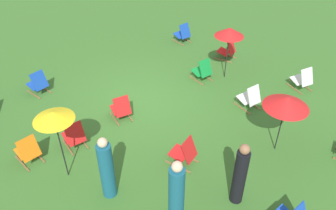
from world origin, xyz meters
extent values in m
plane|color=#386B28|center=(0.00, 0.00, 0.00)|extent=(40.00, 40.00, 0.00)
cube|color=olive|center=(-2.48, 2.54, 0.02)|extent=(0.14, 0.76, 0.04)
cube|color=olive|center=(-2.05, 2.48, 0.02)|extent=(0.14, 0.76, 0.04)
cube|color=white|center=(-2.28, 2.41, 0.27)|extent=(0.54, 0.50, 0.13)
cube|color=white|center=(-2.24, 2.70, 0.55)|extent=(0.51, 0.31, 0.57)
cylinder|color=olive|center=(-2.31, 2.21, 0.20)|extent=(0.44, 0.09, 0.03)
cube|color=olive|center=(2.05, -2.86, 0.02)|extent=(0.14, 0.76, 0.04)
cube|color=olive|center=(2.48, -2.80, 0.02)|extent=(0.14, 0.76, 0.04)
cube|color=#1947B7|center=(2.28, -2.93, 0.27)|extent=(0.54, 0.50, 0.13)
cube|color=#1947B7|center=(2.24, -2.63, 0.55)|extent=(0.51, 0.31, 0.57)
cylinder|color=olive|center=(2.31, -3.13, 0.20)|extent=(0.44, 0.09, 0.03)
cube|color=olive|center=(-4.47, -0.08, 0.02)|extent=(0.25, 0.74, 0.04)
cube|color=olive|center=(-4.04, 0.04, 0.02)|extent=(0.25, 0.74, 0.04)
cube|color=red|center=(-4.23, -0.11, 0.27)|extent=(0.58, 0.55, 0.13)
cube|color=red|center=(-4.31, 0.17, 0.55)|extent=(0.53, 0.37, 0.57)
cylinder|color=olive|center=(-4.17, -0.31, 0.20)|extent=(0.43, 0.15, 0.03)
cube|color=olive|center=(0.78, 2.76, 0.02)|extent=(0.22, 0.75, 0.04)
cube|color=olive|center=(1.20, 2.87, 0.02)|extent=(0.22, 0.75, 0.04)
cube|color=red|center=(1.02, 2.71, 0.27)|extent=(0.57, 0.54, 0.13)
cube|color=red|center=(0.94, 3.01, 0.55)|extent=(0.53, 0.36, 0.57)
cylinder|color=olive|center=(1.06, 2.52, 0.20)|extent=(0.43, 0.14, 0.03)
cube|color=olive|center=(-4.27, -2.27, 0.02)|extent=(0.08, 0.76, 0.04)
cube|color=olive|center=(-3.83, -2.30, 0.02)|extent=(0.08, 0.76, 0.04)
cube|color=#1947B7|center=(-4.06, -2.38, 0.27)|extent=(0.50, 0.46, 0.13)
cube|color=#1947B7|center=(-4.04, -2.08, 0.55)|extent=(0.49, 0.27, 0.57)
cylinder|color=olive|center=(-4.07, -2.58, 0.20)|extent=(0.44, 0.05, 0.03)
cube|color=olive|center=(-4.70, 3.15, 0.02)|extent=(0.25, 0.74, 0.04)
cube|color=olive|center=(-4.27, 3.02, 0.02)|extent=(0.25, 0.74, 0.04)
cube|color=white|center=(-4.51, 2.99, 0.27)|extent=(0.58, 0.55, 0.13)
cube|color=white|center=(-4.43, 3.28, 0.55)|extent=(0.53, 0.37, 0.57)
cylinder|color=olive|center=(-4.57, 2.80, 0.20)|extent=(0.43, 0.15, 0.03)
cube|color=olive|center=(3.68, -0.02, 0.02)|extent=(0.06, 0.76, 0.04)
cube|color=olive|center=(4.12, 0.00, 0.02)|extent=(0.06, 0.76, 0.04)
cube|color=orange|center=(3.90, -0.11, 0.27)|extent=(0.50, 0.45, 0.13)
cube|color=orange|center=(3.89, 0.19, 0.55)|extent=(0.49, 0.26, 0.57)
cylinder|color=olive|center=(3.91, -0.31, 0.20)|extent=(0.44, 0.04, 0.03)
cube|color=olive|center=(-2.62, 0.39, 0.02)|extent=(0.11, 0.76, 0.04)
cube|color=olive|center=(-2.18, 0.34, 0.02)|extent=(0.11, 0.76, 0.04)
cube|color=#148C38|center=(-2.41, 0.26, 0.27)|extent=(0.52, 0.48, 0.13)
cube|color=#148C38|center=(-2.38, 0.56, 0.55)|extent=(0.50, 0.29, 0.57)
cylinder|color=olive|center=(-2.43, 0.07, 0.20)|extent=(0.44, 0.07, 0.03)
cube|color=olive|center=(0.82, 0.24, 0.02)|extent=(0.23, 0.74, 0.04)
cube|color=olive|center=(1.25, 0.13, 0.02)|extent=(0.23, 0.74, 0.04)
cube|color=red|center=(1.01, 0.09, 0.27)|extent=(0.57, 0.54, 0.13)
cube|color=red|center=(1.08, 0.38, 0.55)|extent=(0.53, 0.36, 0.57)
cylinder|color=olive|center=(0.96, -0.11, 0.20)|extent=(0.43, 0.14, 0.03)
cube|color=olive|center=(2.49, 0.33, 0.02)|extent=(0.13, 0.76, 0.04)
cube|color=olive|center=(2.93, 0.27, 0.02)|extent=(0.13, 0.76, 0.04)
cube|color=red|center=(2.70, 0.20, 0.27)|extent=(0.53, 0.49, 0.13)
cube|color=red|center=(2.74, 0.50, 0.55)|extent=(0.51, 0.30, 0.57)
cylinder|color=olive|center=(2.68, 0.00, 0.20)|extent=(0.44, 0.08, 0.03)
cylinder|color=black|center=(3.41, 1.15, 1.00)|extent=(0.03, 0.03, 1.99)
cone|color=yellow|center=(3.41, 1.15, 1.91)|extent=(0.93, 0.93, 0.21)
cylinder|color=black|center=(-3.14, 0.85, 0.94)|extent=(0.03, 0.03, 1.89)
cone|color=red|center=(-3.14, 0.85, 1.77)|extent=(1.00, 1.00, 0.30)
cylinder|color=black|center=(-1.25, 4.19, 0.86)|extent=(0.03, 0.03, 1.72)
cone|color=red|center=(-1.25, 4.19, 1.59)|extent=(1.16, 1.16, 0.30)
cylinder|color=#195972|center=(2.34, 3.97, 0.82)|extent=(0.39, 0.39, 1.63)
sphere|color=beige|center=(2.34, 3.97, 1.74)|extent=(0.23, 0.23, 0.23)
cylinder|color=#195972|center=(2.97, 2.36, 0.78)|extent=(0.42, 0.42, 1.55)
sphere|color=beige|center=(2.97, 2.36, 1.65)|extent=(0.22, 0.22, 0.22)
cylinder|color=black|center=(0.91, 4.51, 0.76)|extent=(0.42, 0.42, 1.52)
sphere|color=#936647|center=(0.91, 4.51, 1.63)|extent=(0.23, 0.23, 0.23)
camera|label=1|loc=(5.52, 7.13, 6.55)|focal=36.08mm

